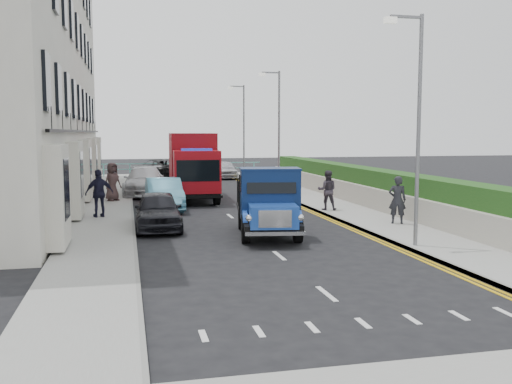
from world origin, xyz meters
name	(u,v)px	position (x,y,z in m)	size (l,w,h in m)	color
ground	(263,243)	(0.00, 0.00, 0.00)	(120.00, 120.00, 0.00)	black
pavement_west	(106,209)	(-5.20, 9.00, 0.06)	(2.40, 38.00, 0.12)	gray
pavement_east	(324,203)	(5.30, 9.00, 0.06)	(2.60, 38.00, 0.12)	gray
promenade	(180,175)	(0.00, 29.00, 0.06)	(30.00, 2.50, 0.12)	gray
sea_plane	(159,159)	(0.00, 60.00, 0.00)	(120.00, 120.00, 0.00)	slate
terrace_west	(16,59)	(-9.47, 13.00, 7.17)	(6.31, 30.20, 14.25)	silver
garden_east	(361,185)	(7.21, 9.00, 0.90)	(1.45, 28.00, 1.75)	#B2AD9E
seafront_railing	(181,169)	(0.00, 28.20, 0.58)	(13.00, 0.08, 1.11)	#59B2A5
lamp_near	(415,117)	(4.18, -2.00, 4.00)	(1.23, 0.18, 7.00)	slate
lamp_mid	(277,124)	(4.18, 14.00, 4.00)	(1.23, 0.18, 7.00)	slate
lamp_far	(242,126)	(4.18, 24.00, 4.00)	(1.23, 0.18, 7.00)	slate
bedford_lorry	(269,206)	(0.40, 0.76, 1.08)	(2.66, 5.15, 2.34)	black
red_lorry	(193,164)	(-0.82, 12.58, 1.86)	(2.54, 6.77, 3.50)	black
parked_car_front	(158,210)	(-3.16, 3.39, 0.70)	(1.65, 4.11, 1.40)	black
parked_car_mid	(164,194)	(-2.60, 8.69, 0.73)	(1.54, 4.42, 1.46)	#589FBD
parked_car_rear	(144,181)	(-3.28, 15.12, 0.79)	(2.22, 5.45, 1.58)	silver
seafront_car_left	(159,169)	(-1.90, 25.57, 0.78)	(2.60, 5.63, 1.57)	black
seafront_car_right	(225,170)	(3.15, 25.76, 0.68)	(1.61, 3.99, 1.36)	#BBBBC0
pedestrian_east_near	(397,200)	(5.67, 1.96, 1.02)	(0.66, 0.43, 1.80)	#222227
pedestrian_east_far	(327,190)	(4.40, 6.15, 1.00)	(0.85, 0.67, 1.76)	#342E38
pedestrian_west_near	(99,193)	(-5.35, 6.17, 1.09)	(1.14, 0.47, 1.94)	black
pedestrian_west_far	(112,182)	(-4.96, 11.80, 1.08)	(0.94, 0.61, 1.92)	#402E2E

